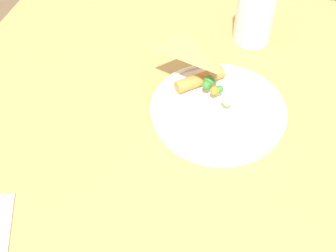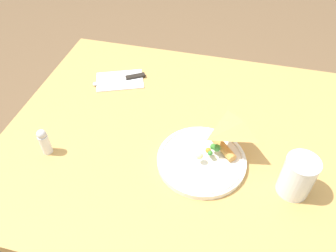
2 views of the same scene
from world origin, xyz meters
name	(u,v)px [view 1 (image 1 of 2)]	position (x,y,z in m)	size (l,w,h in m)	color
dining_table	(159,175)	(0.00, 0.00, 0.64)	(1.03, 0.87, 0.75)	tan
plate_pizza	(217,106)	(-0.08, 0.09, 0.77)	(0.24, 0.24, 0.05)	white
milk_glass	(255,16)	(-0.32, 0.12, 0.81)	(0.08, 0.08, 0.11)	white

